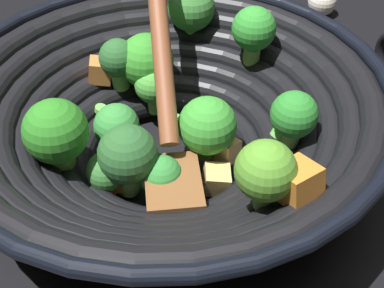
# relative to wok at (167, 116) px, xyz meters

# --- Properties ---
(ground_plane) EXTENTS (4.00, 4.00, 0.00)m
(ground_plane) POSITION_rel_wok_xyz_m (-0.00, 0.00, -0.07)
(ground_plane) COLOR black
(wok) EXTENTS (0.42, 0.42, 0.24)m
(wok) POSITION_rel_wok_xyz_m (0.00, 0.00, 0.00)
(wok) COLOR black
(wok) RESTS_ON ground
(garlic_bulb) EXTENTS (0.04, 0.04, 0.04)m
(garlic_bulb) POSITION_rel_wok_xyz_m (-0.04, -0.39, -0.05)
(garlic_bulb) COLOR silver
(garlic_bulb) RESTS_ON ground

